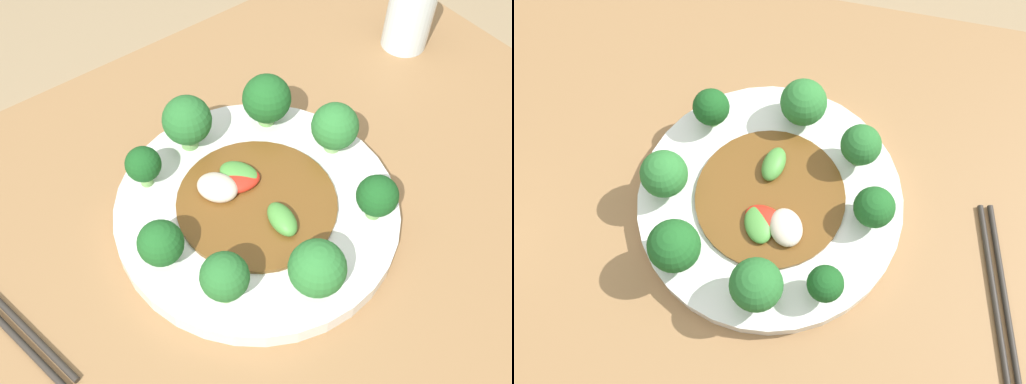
% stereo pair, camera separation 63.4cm
% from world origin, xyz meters
% --- Properties ---
extents(ground_plane, '(8.00, 8.00, 0.00)m').
position_xyz_m(ground_plane, '(0.00, 0.00, 0.00)').
color(ground_plane, '#9E8460').
extents(table, '(0.96, 0.67, 0.70)m').
position_xyz_m(table, '(0.00, 0.00, 0.35)').
color(table, olive).
rests_on(table, ground_plane).
extents(plate, '(0.32, 0.32, 0.02)m').
position_xyz_m(plate, '(0.01, 0.00, 0.72)').
color(plate, white).
rests_on(plate, table).
extents(broccoli_southeast, '(0.05, 0.05, 0.06)m').
position_xyz_m(broccoli_southeast, '(0.10, -0.09, 0.76)').
color(broccoli_southeast, '#70A356').
rests_on(broccoli_southeast, plate).
extents(broccoli_northwest, '(0.04, 0.04, 0.05)m').
position_xyz_m(broccoli_northwest, '(-0.08, 0.10, 0.76)').
color(broccoli_northwest, '#7AAD5B').
rests_on(broccoli_northwest, plate).
extents(broccoli_northeast, '(0.06, 0.06, 0.07)m').
position_xyz_m(broccoli_northeast, '(0.09, 0.09, 0.77)').
color(broccoli_northeast, '#7AAD5B').
rests_on(broccoli_northeast, plate).
extents(broccoli_west, '(0.05, 0.05, 0.06)m').
position_xyz_m(broccoli_west, '(-0.11, 0.00, 0.76)').
color(broccoli_west, '#70A356').
rests_on(broccoli_west, plate).
extents(broccoli_east, '(0.06, 0.06, 0.06)m').
position_xyz_m(broccoli_east, '(0.13, 0.01, 0.76)').
color(broccoli_east, '#89B76B').
rests_on(broccoli_east, plate).
extents(broccoli_southwest, '(0.05, 0.05, 0.06)m').
position_xyz_m(broccoli_southwest, '(-0.09, -0.07, 0.76)').
color(broccoli_southwest, '#70A356').
rests_on(broccoli_southwest, plate).
extents(broccoli_north, '(0.06, 0.06, 0.07)m').
position_xyz_m(broccoli_north, '(-0.01, 0.12, 0.77)').
color(broccoli_north, '#70A356').
rests_on(broccoli_north, plate).
extents(broccoli_south, '(0.06, 0.06, 0.06)m').
position_xyz_m(broccoli_south, '(-0.01, -0.12, 0.76)').
color(broccoli_south, '#7AAD5B').
rests_on(broccoli_south, plate).
extents(stirfry_center, '(0.18, 0.18, 0.02)m').
position_xyz_m(stirfry_center, '(0.00, 0.01, 0.73)').
color(stirfry_center, brown).
rests_on(stirfry_center, plate).
extents(chopsticks, '(0.07, 0.22, 0.01)m').
position_xyz_m(chopsticks, '(-0.28, 0.06, 0.71)').
color(chopsticks, '#2D2823').
rests_on(chopsticks, table).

